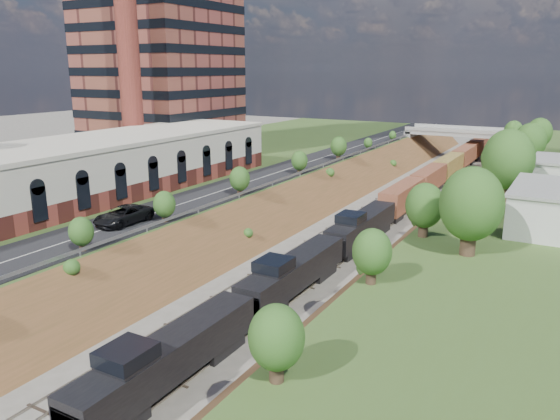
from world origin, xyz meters
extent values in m
cube|color=#445F27|center=(-33.00, 60.00, 2.50)|extent=(44.00, 180.00, 5.00)
cube|color=brown|center=(-11.00, 60.00, 0.00)|extent=(10.00, 180.00, 10.00)
cube|color=brown|center=(11.00, 60.00, 0.00)|extent=(10.00, 180.00, 10.00)
cube|color=gray|center=(-2.60, 60.00, 0.09)|extent=(1.58, 180.00, 0.18)
cube|color=gray|center=(2.60, 60.00, 0.09)|extent=(1.58, 180.00, 0.18)
cube|color=black|center=(-15.50, 60.00, 5.05)|extent=(8.00, 180.00, 0.10)
cube|color=#99999E|center=(-11.40, 60.00, 5.55)|extent=(0.06, 171.00, 0.30)
cube|color=brown|center=(-28.00, 38.00, 6.10)|extent=(14.00, 62.00, 2.20)
cube|color=beige|center=(-28.00, 38.00, 9.35)|extent=(14.00, 62.00, 4.30)
cube|color=beige|center=(-28.00, 38.00, 11.75)|extent=(14.30, 62.30, 0.50)
cube|color=brown|center=(-44.00, 72.00, 27.00)|extent=(22.00, 22.00, 44.00)
cylinder|color=brown|center=(-36.00, 56.00, 25.00)|extent=(3.20, 3.20, 40.00)
cube|color=gray|center=(-11.50, 122.00, 3.10)|extent=(1.50, 8.00, 6.20)
cube|color=gray|center=(11.50, 122.00, 3.10)|extent=(1.50, 8.00, 6.20)
cube|color=gray|center=(0.00, 122.00, 6.20)|extent=(24.00, 8.00, 1.00)
cube|color=gray|center=(0.00, 118.00, 7.00)|extent=(24.00, 0.30, 0.80)
cube|color=gray|center=(0.00, 126.00, 7.00)|extent=(24.00, 0.30, 0.80)
cylinder|color=#473323|center=(17.00, 40.00, 6.31)|extent=(1.30, 1.30, 2.62)
ellipsoid|color=#365E21|center=(17.00, 40.00, 9.46)|extent=(5.25, 5.25, 6.30)
cylinder|color=#473323|center=(-11.80, 20.00, 5.61)|extent=(0.66, 0.66, 1.22)
ellipsoid|color=#365E21|center=(-11.80, 20.00, 7.08)|extent=(2.45, 2.45, 2.94)
cube|color=black|center=(2.60, 18.31, 2.16)|extent=(2.74, 16.41, 2.53)
cube|color=black|center=(2.60, 11.61, 1.80)|extent=(2.52, 3.00, 1.80)
cube|color=silver|center=(2.60, 11.61, 2.80)|extent=(2.52, 3.00, 0.15)
cube|color=black|center=(2.60, 14.61, 4.10)|extent=(2.68, 3.10, 0.90)
cube|color=black|center=(2.60, 35.72, 2.16)|extent=(2.74, 16.41, 2.53)
cube|color=black|center=(2.60, 53.13, 2.16)|extent=(2.74, 16.41, 2.53)
cube|color=brown|center=(2.60, 106.36, 2.54)|extent=(2.74, 88.05, 3.28)
imported|color=black|center=(-15.24, 32.50, 6.00)|extent=(3.08, 6.51, 1.80)
camera|label=1|loc=(24.63, -6.14, 20.41)|focal=35.00mm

